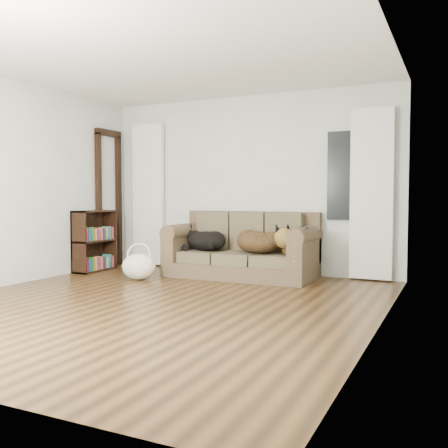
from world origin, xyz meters
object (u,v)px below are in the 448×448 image
at_px(sofa, 241,245).
at_px(bookshelf, 95,238).
at_px(dog_shepherd, 261,243).
at_px(tote_bag, 139,268).
at_px(dog_black_lab, 204,241).

xyz_separation_m(sofa, bookshelf, (-2.21, -0.41, 0.05)).
distance_m(sofa, dog_shepherd, 0.32).
bearing_deg(tote_bag, bookshelf, 160.00).
xyz_separation_m(dog_shepherd, bookshelf, (-2.52, -0.37, 0.01)).
relative_size(dog_black_lab, bookshelf, 0.74).
distance_m(sofa, tote_bag, 1.43).
height_order(dog_black_lab, bookshelf, bookshelf).
xyz_separation_m(sofa, dog_black_lab, (-0.57, -0.02, 0.03)).
height_order(sofa, dog_shepherd, sofa).
relative_size(sofa, bookshelf, 2.23).
height_order(dog_shepherd, bookshelf, bookshelf).
bearing_deg(sofa, tote_bag, -145.03).
relative_size(dog_shepherd, tote_bag, 1.56).
distance_m(dog_shepherd, bookshelf, 2.55).
bearing_deg(tote_bag, sofa, 34.97).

